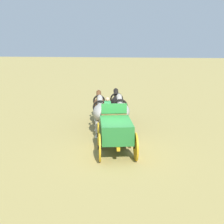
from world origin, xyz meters
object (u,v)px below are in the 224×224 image
object	(u,v)px
show_wagon	(116,130)
draft_horse_rear_off	(121,111)
draft_horse_lead_near	(99,105)
draft_horse_rear_near	(101,113)
draft_horse_lead_off	(118,103)

from	to	relation	value
show_wagon	draft_horse_rear_off	size ratio (longest dim) A/B	1.87
draft_horse_lead_near	draft_horse_rear_near	bearing A→B (deg)	-167.20
draft_horse_lead_near	draft_horse_lead_off	distance (m)	1.30
draft_horse_rear_near	show_wagon	bearing A→B (deg)	-156.64
draft_horse_rear_off	draft_horse_lead_near	xyz separation A→B (m)	(2.27, 1.85, -0.10)
draft_horse_rear_near	draft_horse_rear_off	bearing A→B (deg)	-77.31
show_wagon	draft_horse_rear_off	world-z (taller)	show_wagon
draft_horse_rear_near	draft_horse_lead_off	world-z (taller)	draft_horse_lead_off
draft_horse_rear_off	draft_horse_lead_near	world-z (taller)	draft_horse_rear_off
show_wagon	draft_horse_rear_off	xyz separation A→B (m)	(3.51, 0.13, 0.20)
show_wagon	draft_horse_lead_near	distance (m)	6.11
show_wagon	draft_horse_rear_near	xyz separation A→B (m)	(3.23, 1.39, 0.14)
show_wagon	draft_horse_rear_near	bearing A→B (deg)	23.36
draft_horse_rear_near	draft_horse_rear_off	world-z (taller)	draft_horse_rear_off
show_wagon	draft_horse_lead_off	xyz separation A→B (m)	(6.06, 0.70, 0.20)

